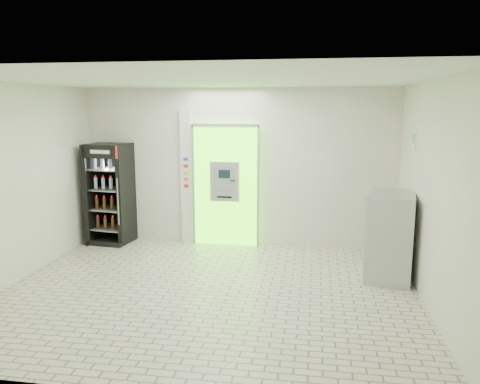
# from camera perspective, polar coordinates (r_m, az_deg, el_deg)

# --- Properties ---
(ground) EXTENTS (6.00, 6.00, 0.00)m
(ground) POSITION_cam_1_polar(r_m,az_deg,el_deg) (6.94, -3.87, -12.01)
(ground) COLOR #BFB79F
(ground) RESTS_ON ground
(room_shell) EXTENTS (6.00, 6.00, 6.00)m
(room_shell) POSITION_cam_1_polar(r_m,az_deg,el_deg) (6.47, -4.07, 3.25)
(room_shell) COLOR silver
(room_shell) RESTS_ON ground
(atm_assembly) EXTENTS (1.30, 0.24, 2.33)m
(atm_assembly) POSITION_cam_1_polar(r_m,az_deg,el_deg) (8.95, -1.73, 0.89)
(atm_assembly) COLOR #58FF12
(atm_assembly) RESTS_ON ground
(pillar) EXTENTS (0.22, 0.11, 2.60)m
(pillar) POSITION_cam_1_polar(r_m,az_deg,el_deg) (9.14, -6.50, 1.85)
(pillar) COLOR silver
(pillar) RESTS_ON ground
(beverage_cooler) EXTENTS (0.81, 0.75, 1.95)m
(beverage_cooler) POSITION_cam_1_polar(r_m,az_deg,el_deg) (9.45, -15.53, -0.43)
(beverage_cooler) COLOR black
(beverage_cooler) RESTS_ON ground
(steel_cabinet) EXTENTS (0.86, 1.11, 1.34)m
(steel_cabinet) POSITION_cam_1_polar(r_m,az_deg,el_deg) (7.64, 17.81, -5.08)
(steel_cabinet) COLOR #A4A7AB
(steel_cabinet) RESTS_ON ground
(exit_sign) EXTENTS (0.02, 0.22, 0.26)m
(exit_sign) POSITION_cam_1_polar(r_m,az_deg,el_deg) (7.82, 20.43, 5.91)
(exit_sign) COLOR white
(exit_sign) RESTS_ON room_shell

